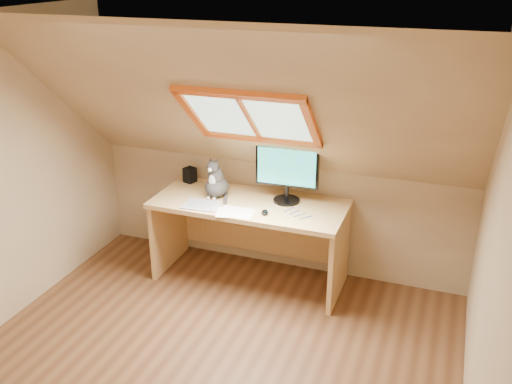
% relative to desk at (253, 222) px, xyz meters
% --- Properties ---
extents(ground, '(3.50, 3.50, 0.00)m').
position_rel_desk_xyz_m(ground, '(0.13, -1.45, -0.54)').
color(ground, brown).
rests_on(ground, ground).
extents(room_shell, '(3.52, 3.52, 2.41)m').
position_rel_desk_xyz_m(room_shell, '(0.13, -1.54, 0.89)').
color(room_shell, tan).
rests_on(room_shell, ground).
extents(desk, '(1.68, 0.74, 0.77)m').
position_rel_desk_xyz_m(desk, '(0.00, 0.00, 0.00)').
color(desk, tan).
rests_on(desk, ground).
extents(monitor, '(0.55, 0.23, 0.50)m').
position_rel_desk_xyz_m(monitor, '(0.30, 0.04, 0.52)').
color(monitor, black).
rests_on(monitor, desk).
extents(cat, '(0.24, 0.27, 0.38)m').
position_rel_desk_xyz_m(cat, '(-0.32, -0.06, 0.36)').
color(cat, '#413C39').
rests_on(cat, desk).
extents(desk_speaker, '(0.12, 0.12, 0.14)m').
position_rel_desk_xyz_m(desk_speaker, '(-0.70, 0.18, 0.30)').
color(desk_speaker, black).
rests_on(desk_speaker, desk).
extents(graphics_tablet, '(0.33, 0.25, 0.01)m').
position_rel_desk_xyz_m(graphics_tablet, '(-0.35, -0.30, 0.24)').
color(graphics_tablet, '#B2B2B7').
rests_on(graphics_tablet, desk).
extents(mouse, '(0.08, 0.11, 0.03)m').
position_rel_desk_xyz_m(mouse, '(0.21, -0.26, 0.25)').
color(mouse, black).
rests_on(mouse, desk).
extents(papers, '(0.33, 0.27, 0.00)m').
position_rel_desk_xyz_m(papers, '(-0.11, -0.33, 0.23)').
color(papers, white).
rests_on(papers, desk).
extents(cables, '(0.51, 0.26, 0.01)m').
position_rel_desk_xyz_m(cables, '(0.37, -0.19, 0.23)').
color(cables, silver).
rests_on(cables, desk).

